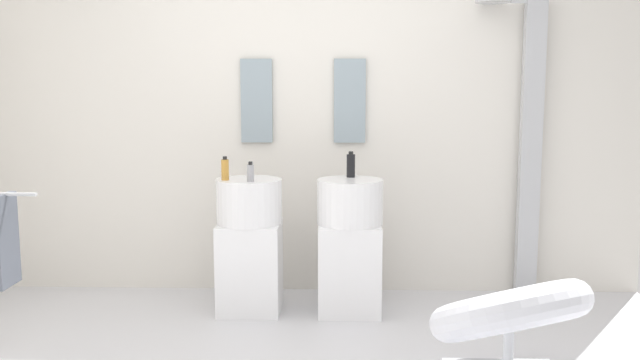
{
  "coord_description": "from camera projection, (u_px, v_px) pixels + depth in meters",
  "views": [
    {
      "loc": [
        0.27,
        -3.2,
        1.47
      ],
      "look_at": [
        0.15,
        0.55,
        0.95
      ],
      "focal_mm": 38.21,
      "sensor_mm": 36.0,
      "label": 1
    }
  ],
  "objects": [
    {
      "name": "rear_partition",
      "position": [
        304.0,
        110.0,
        4.83
      ],
      "size": [
        4.8,
        0.1,
        2.6
      ],
      "primitive_type": "cube",
      "color": "silver",
      "rests_on": "ground_plane"
    },
    {
      "name": "pedestal_sink_left",
      "position": [
        250.0,
        244.0,
        4.44
      ],
      "size": [
        0.43,
        0.43,
        0.98
      ],
      "color": "white",
      "rests_on": "ground_plane"
    },
    {
      "name": "pedestal_sink_right",
      "position": [
        350.0,
        244.0,
        4.42
      ],
      "size": [
        0.43,
        0.43,
        0.98
      ],
      "color": "white",
      "rests_on": "ground_plane"
    },
    {
      "name": "vanity_mirror_left",
      "position": [
        257.0,
        101.0,
        4.77
      ],
      "size": [
        0.22,
        0.03,
        0.58
      ],
      "primitive_type": "cube",
      "color": "#8C9EA8"
    },
    {
      "name": "vanity_mirror_right",
      "position": [
        350.0,
        101.0,
        4.75
      ],
      "size": [
        0.22,
        0.03,
        0.58
      ],
      "primitive_type": "cube",
      "color": "#8C9EA8"
    },
    {
      "name": "shower_column",
      "position": [
        528.0,
        143.0,
        4.7
      ],
      "size": [
        0.49,
        0.24,
        2.05
      ],
      "color": "#B7BABF",
      "rests_on": "ground_plane"
    },
    {
      "name": "lounge_chair",
      "position": [
        509.0,
        321.0,
        3.26
      ],
      "size": [
        1.07,
        1.07,
        0.65
      ],
      "color": "#B7BABF",
      "rests_on": "ground_plane"
    },
    {
      "name": "towel_rack",
      "position": [
        1.0,
        244.0,
        3.64
      ],
      "size": [
        0.37,
        0.22,
        0.95
      ],
      "color": "#B7BABF",
      "rests_on": "ground_plane"
    },
    {
      "name": "soap_bottle_grey",
      "position": [
        250.0,
        173.0,
        4.25
      ],
      "size": [
        0.04,
        0.04,
        0.13
      ],
      "color": "#99999E",
      "rests_on": "pedestal_sink_left"
    },
    {
      "name": "soap_bottle_black",
      "position": [
        351.0,
        165.0,
        4.46
      ],
      "size": [
        0.06,
        0.06,
        0.17
      ],
      "color": "black",
      "rests_on": "pedestal_sink_right"
    },
    {
      "name": "soap_bottle_amber",
      "position": [
        225.0,
        169.0,
        4.32
      ],
      "size": [
        0.05,
        0.05,
        0.15
      ],
      "color": "#C68C38",
      "rests_on": "pedestal_sink_left"
    }
  ]
}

